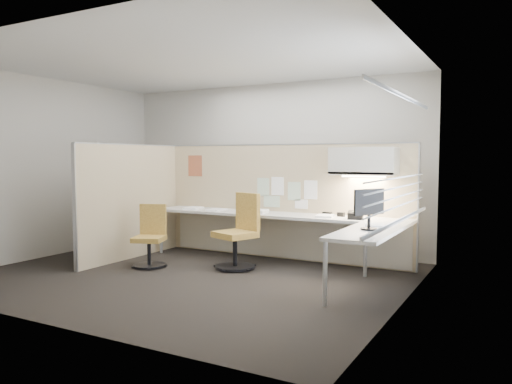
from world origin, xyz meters
The scene contains 26 objects.
floor centered at (0.00, 0.00, -0.01)m, with size 5.50×4.50×0.01m, color black.
ceiling centered at (0.00, 0.00, 2.80)m, with size 5.50×4.50×0.01m, color white.
wall_back centered at (0.00, 2.25, 1.40)m, with size 5.50×0.02×2.80m, color beige.
wall_front centered at (0.00, -2.25, 1.40)m, with size 5.50×0.02×2.80m, color beige.
wall_left centered at (-2.75, 0.00, 1.40)m, with size 0.02×4.50×2.80m, color beige.
wall_right centered at (2.75, 0.00, 1.40)m, with size 0.02×4.50×2.80m, color beige.
window_pane centered at (2.73, 0.00, 1.55)m, with size 0.01×2.80×1.30m, color #95A1AD.
partition_back centered at (0.55, 1.60, 0.88)m, with size 4.10×0.06×1.75m, color tan.
partition_left centered at (-1.50, 0.50, 0.88)m, with size 0.06×2.20×1.75m, color tan.
desk centered at (0.93, 1.13, 0.60)m, with size 4.00×2.07×0.73m.
overhead_bin centered at (1.90, 1.39, 1.51)m, with size 0.90×0.36×0.38m, color beige.
task_light_strip centered at (1.90, 1.39, 1.30)m, with size 0.60×0.06×0.02m, color #FFEABF.
pinned_papers centered at (0.63, 1.57, 1.03)m, with size 1.01×0.00×0.47m.
poster centered at (-1.05, 1.57, 1.42)m, with size 0.28×0.00×0.35m, color #EB561D.
chair_left centered at (-0.84, 0.17, 0.41)m, with size 0.53×0.54×0.87m.
chair_right centered at (0.35, 0.67, 0.49)m, with size 0.63×0.64×1.04m.
monitor centered at (2.30, 0.28, 1.00)m, with size 0.25×0.40×0.47m.
phone centered at (1.85, 1.20, 0.78)m, with size 0.24×0.23×0.12m.
stapler centered at (1.37, 1.40, 0.76)m, with size 0.14×0.04×0.05m, color black.
tape_dispenser centered at (1.59, 1.38, 0.76)m, with size 0.10×0.06×0.06m, color black.
coat_hook centered at (-1.58, -0.22, 1.42)m, with size 0.18×0.45×1.35m.
paper_stack_0 centered at (-0.85, 1.22, 0.74)m, with size 0.23×0.30×0.03m, color white.
paper_stack_1 centered at (-0.41, 1.25, 0.74)m, with size 0.23×0.30×0.02m, color white.
paper_stack_2 centered at (0.35, 1.23, 0.75)m, with size 0.23×0.30×0.05m, color white.
paper_stack_3 centered at (1.41, 1.23, 0.74)m, with size 0.23×0.30×0.03m, color white.
paper_stack_4 centered at (2.26, 0.69, 0.74)m, with size 0.23×0.30×0.02m, color white.
Camera 1 is at (3.89, -5.32, 1.56)m, focal length 35.00 mm.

